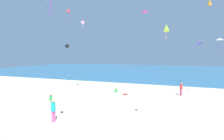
% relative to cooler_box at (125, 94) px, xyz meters
% --- Properties ---
extents(ground_plane, '(120.00, 120.00, 0.00)m').
position_rel_cooler_box_xyz_m(ground_plane, '(0.20, -1.98, -0.14)').
color(ground_plane, beige).
extents(ocean_water, '(120.00, 60.00, 0.05)m').
position_rel_cooler_box_xyz_m(ocean_water, '(0.20, 38.53, -0.11)').
color(ocean_water, teal).
rests_on(ocean_water, ground_plane).
extents(cooler_box, '(0.57, 0.57, 0.27)m').
position_rel_cooler_box_xyz_m(cooler_box, '(0.00, 0.00, 0.00)').
color(cooler_box, red).
rests_on(cooler_box, ground_plane).
extents(person_0, '(0.52, 0.32, 0.65)m').
position_rel_cooler_box_xyz_m(person_0, '(-1.60, 1.13, 0.10)').
color(person_0, green).
rests_on(person_0, ground_plane).
extents(person_2, '(0.40, 0.40, 1.76)m').
position_rel_cooler_box_xyz_m(person_2, '(-3.21, -9.83, 0.88)').
color(person_2, '#D8599E').
rests_on(person_2, ground_plane).
extents(person_4, '(0.47, 0.47, 1.68)m').
position_rel_cooler_box_xyz_m(person_4, '(6.81, 2.00, 0.83)').
color(person_4, '#D8599E').
rests_on(person_4, ground_plane).
extents(person_5, '(0.32, 0.32, 1.38)m').
position_rel_cooler_box_xyz_m(person_5, '(-5.67, -7.18, 0.66)').
color(person_5, white).
rests_on(person_5, ground_plane).
extents(kite_red, '(0.82, 0.83, 1.48)m').
position_rel_cooler_box_xyz_m(kite_red, '(-11.13, 4.28, 12.73)').
color(kite_red, red).
extents(kite_orange, '(0.88, 1.04, 1.47)m').
position_rel_cooler_box_xyz_m(kite_orange, '(10.84, 8.25, 12.90)').
color(kite_orange, orange).
extents(kite_lime, '(0.42, 0.50, 0.96)m').
position_rel_cooler_box_xyz_m(kite_lime, '(4.75, -8.85, 6.66)').
color(kite_lime, '#99DB33').
extents(kite_pink, '(0.69, 0.82, 2.03)m').
position_rel_cooler_box_xyz_m(kite_pink, '(-13.77, 13.86, 12.69)').
color(kite_pink, pink).
extents(kite_purple, '(0.95, 0.92, 1.37)m').
position_rel_cooler_box_xyz_m(kite_purple, '(10.89, 14.55, 7.44)').
color(kite_purple, purple).
extents(kite_magenta, '(0.75, 0.64, 1.42)m').
position_rel_cooler_box_xyz_m(kite_magenta, '(2.20, 0.97, 10.48)').
color(kite_magenta, '#DB3DA8').
extents(kite_black, '(0.48, 0.84, 1.58)m').
position_rel_cooler_box_xyz_m(kite_black, '(-11.74, 4.49, 6.62)').
color(kite_black, black).
extents(kite_white, '(0.65, 0.49, 1.31)m').
position_rel_cooler_box_xyz_m(kite_white, '(10.84, 2.54, 6.89)').
color(kite_white, white).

